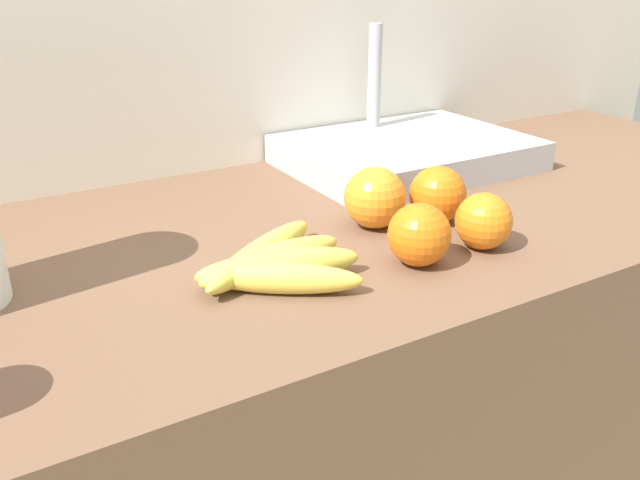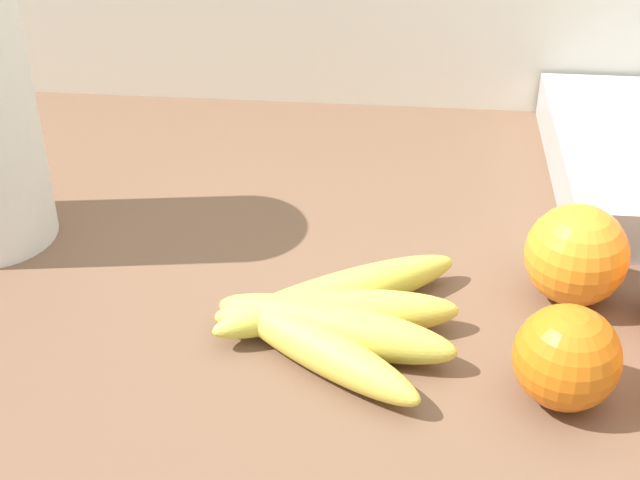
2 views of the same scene
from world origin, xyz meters
name	(u,v)px [view 1 (image 1 of 2)]	position (x,y,z in m)	size (l,w,h in m)	color
counter	(349,454)	(0.00, 0.00, 0.43)	(1.72, 0.62, 0.87)	brown
wall_back	(258,264)	(0.00, 0.34, 0.65)	(2.12, 0.06, 1.30)	silver
banana_bunch	(273,264)	(-0.19, -0.12, 0.89)	(0.20, 0.21, 0.04)	#E9CD4C
orange_front	(438,195)	(0.09, -0.08, 0.91)	(0.08, 0.08, 0.08)	orange
orange_far_right	(419,235)	(-0.02, -0.17, 0.90)	(0.08, 0.08, 0.08)	orange
orange_back_left	(373,198)	(0.00, -0.05, 0.91)	(0.08, 0.08, 0.08)	orange
orange_center	(484,221)	(0.08, -0.18, 0.90)	(0.07, 0.07, 0.07)	orange
sink_basin	(406,151)	(0.21, 0.16, 0.89)	(0.40, 0.30, 0.23)	#B7BABF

